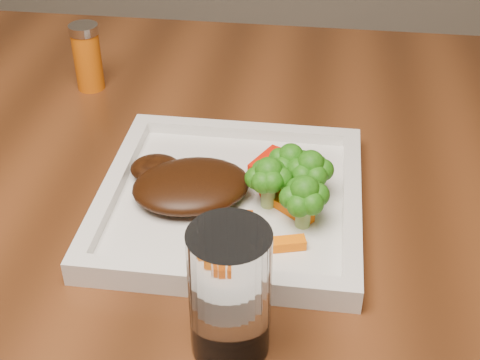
# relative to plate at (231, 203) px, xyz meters

# --- Properties ---
(plate) EXTENTS (0.27, 0.27, 0.01)m
(plate) POSITION_rel_plate_xyz_m (0.00, 0.00, 0.00)
(plate) COLOR white
(plate) RESTS_ON dining_table
(steak) EXTENTS (0.15, 0.13, 0.03)m
(steak) POSITION_rel_plate_xyz_m (-0.04, -0.00, 0.02)
(steak) COLOR #321607
(steak) RESTS_ON plate
(broccoli_0) EXTENTS (0.07, 0.07, 0.07)m
(broccoli_0) POSITION_rel_plate_xyz_m (0.06, 0.03, 0.04)
(broccoli_0) COLOR #176811
(broccoli_0) RESTS_ON plate
(broccoli_1) EXTENTS (0.07, 0.07, 0.06)m
(broccoli_1) POSITION_rel_plate_xyz_m (0.08, 0.01, 0.04)
(broccoli_1) COLOR #1B6711
(broccoli_1) RESTS_ON plate
(broccoli_2) EXTENTS (0.07, 0.07, 0.06)m
(broccoli_2) POSITION_rel_plate_xyz_m (0.08, -0.03, 0.04)
(broccoli_2) COLOR #3D7A14
(broccoli_2) RESTS_ON plate
(broccoli_3) EXTENTS (0.06, 0.06, 0.06)m
(broccoli_3) POSITION_rel_plate_xyz_m (0.04, -0.01, 0.04)
(broccoli_3) COLOR #276A11
(broccoli_3) RESTS_ON plate
(carrot_0) EXTENTS (0.05, 0.03, 0.01)m
(carrot_0) POSITION_rel_plate_xyz_m (0.06, -0.07, 0.01)
(carrot_0) COLOR #FF6D04
(carrot_0) RESTS_ON plate
(carrot_2) EXTENTS (0.02, 0.06, 0.01)m
(carrot_2) POSITION_rel_plate_xyz_m (0.02, -0.06, 0.01)
(carrot_2) COLOR #D84C03
(carrot_2) RESTS_ON plate
(carrot_4) EXTENTS (0.04, 0.05, 0.01)m
(carrot_4) POSITION_rel_plate_xyz_m (0.03, 0.07, 0.01)
(carrot_4) COLOR red
(carrot_4) RESTS_ON plate
(carrot_5) EXTENTS (0.05, 0.04, 0.01)m
(carrot_5) POSITION_rel_plate_xyz_m (0.07, -0.02, 0.01)
(carrot_5) COLOR #D85B03
(carrot_5) RESTS_ON plate
(carrot_6) EXTENTS (0.05, 0.03, 0.01)m
(carrot_6) POSITION_rel_plate_xyz_m (0.05, 0.02, 0.01)
(carrot_6) COLOR red
(carrot_6) RESTS_ON plate
(spice_shaker) EXTENTS (0.04, 0.04, 0.09)m
(spice_shaker) POSITION_rel_plate_xyz_m (-0.23, 0.24, 0.04)
(spice_shaker) COLOR #C95B0B
(spice_shaker) RESTS_ON dining_table
(drinking_glass) EXTENTS (0.07, 0.07, 0.12)m
(drinking_glass) POSITION_rel_plate_xyz_m (0.03, -0.18, 0.05)
(drinking_glass) COLOR silver
(drinking_glass) RESTS_ON dining_table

